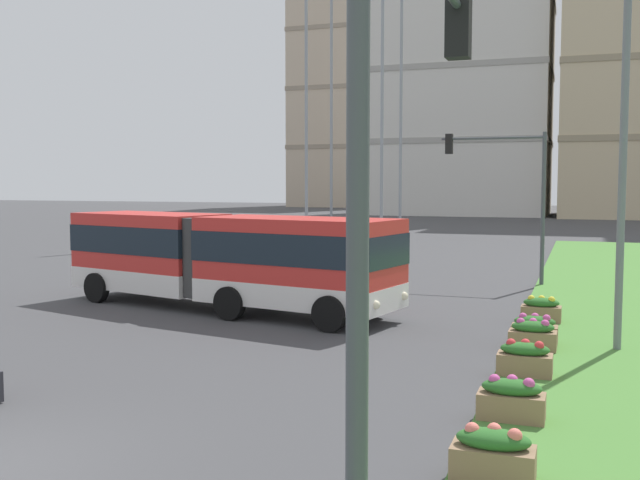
% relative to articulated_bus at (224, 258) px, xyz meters
% --- Properties ---
extents(articulated_bus, '(12.05, 5.13, 3.00)m').
position_rel_articulated_bus_xyz_m(articulated_bus, '(0.00, 0.00, 0.00)').
color(articulated_bus, red).
rests_on(articulated_bus, ground).
extents(car_maroon_sedan, '(4.54, 2.33, 1.58)m').
position_rel_articulated_bus_xyz_m(car_maroon_sedan, '(-3.31, 10.28, -0.90)').
color(car_maroon_sedan, maroon).
rests_on(car_maroon_sedan, ground).
extents(flower_planter_0, '(1.10, 0.56, 0.74)m').
position_rel_articulated_bus_xyz_m(flower_planter_0, '(9.62, -11.06, -1.23)').
color(flower_planter_0, '#937051').
rests_on(flower_planter_0, grass_median).
extents(flower_planter_1, '(1.10, 0.56, 0.74)m').
position_rel_articulated_bus_xyz_m(flower_planter_1, '(9.62, -8.40, -1.23)').
color(flower_planter_1, '#937051').
rests_on(flower_planter_1, grass_median).
extents(flower_planter_2, '(1.10, 0.56, 0.74)m').
position_rel_articulated_bus_xyz_m(flower_planter_2, '(9.62, -5.38, -1.23)').
color(flower_planter_2, '#937051').
rests_on(flower_planter_2, grass_median).
extents(flower_planter_3, '(1.10, 0.56, 0.74)m').
position_rel_articulated_bus_xyz_m(flower_planter_3, '(9.62, -2.88, -1.23)').
color(flower_planter_3, '#937051').
rests_on(flower_planter_3, grass_median).
extents(flower_planter_4, '(1.10, 0.56, 0.74)m').
position_rel_articulated_bus_xyz_m(flower_planter_4, '(9.62, -2.16, -1.23)').
color(flower_planter_4, '#937051').
rests_on(flower_planter_4, grass_median).
extents(flower_planter_5, '(1.10, 0.56, 0.74)m').
position_rel_articulated_bus_xyz_m(flower_planter_5, '(9.62, 0.89, -1.23)').
color(flower_planter_5, '#937051').
rests_on(flower_planter_5, grass_median).
extents(traffic_light_far_right, '(4.05, 0.28, 5.99)m').
position_rel_articulated_bus_xyz_m(traffic_light_far_right, '(7.90, 8.94, 2.48)').
color(traffic_light_far_right, '#474C51').
rests_on(traffic_light_far_right, ground).
extents(traffic_light_near_right, '(0.28, 4.50, 6.30)m').
position_rel_articulated_bus_xyz_m(traffic_light_near_right, '(9.22, -14.61, 2.70)').
color(traffic_light_near_right, '#474C51').
rests_on(traffic_light_near_right, ground).
extents(streetlight_median, '(0.70, 0.28, 8.84)m').
position_rel_articulated_bus_xyz_m(streetlight_median, '(11.52, -2.17, 3.21)').
color(streetlight_median, slate).
rests_on(streetlight_median, ground).
extents(apartment_tower_west, '(17.94, 15.02, 38.51)m').
position_rel_articulated_bus_xyz_m(apartment_tower_west, '(-27.27, 100.94, 17.62)').
color(apartment_tower_west, '#C6B299').
rests_on(apartment_tower_west, ground).
extents(apartment_tower_westcentre, '(21.29, 17.13, 52.76)m').
position_rel_articulated_bus_xyz_m(apartment_tower_westcentre, '(-3.94, 75.89, 24.75)').
color(apartment_tower_westcentre, silver).
rests_on(apartment_tower_westcentre, ground).
extents(apartment_tower_centre, '(15.20, 19.41, 42.85)m').
position_rel_articulated_bus_xyz_m(apartment_tower_centre, '(15.46, 74.97, 19.80)').
color(apartment_tower_centre, beige).
rests_on(apartment_tower_centre, ground).
extents(transmission_pylon, '(9.00, 6.24, 32.36)m').
position_rel_articulated_bus_xyz_m(transmission_pylon, '(-6.53, 35.69, 15.96)').
color(transmission_pylon, gray).
rests_on(transmission_pylon, ground).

